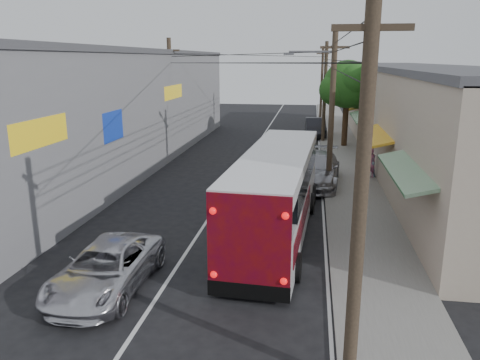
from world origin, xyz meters
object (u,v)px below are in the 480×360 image
at_px(parked_suv, 316,169).
at_px(parked_car_mid, 304,147).
at_px(pedestrian_far, 369,162).
at_px(coach_bus, 277,192).
at_px(parked_car_far, 315,127).
at_px(jeepney, 106,268).
at_px(pedestrian_near, 370,163).

xyz_separation_m(parked_suv, parked_car_mid, (-0.78, 7.47, -0.15)).
height_order(parked_suv, pedestrian_far, pedestrian_far).
bearing_deg(coach_bus, parked_car_far, 89.63).
height_order(parked_car_mid, pedestrian_far, pedestrian_far).
xyz_separation_m(jeepney, parked_car_far, (6.21, 29.61, 0.12)).
relative_size(jeepney, pedestrian_far, 2.81).
bearing_deg(parked_car_far, pedestrian_far, -81.08).
bearing_deg(parked_car_far, pedestrian_near, -81.17).
xyz_separation_m(jeepney, parked_car_mid, (5.41, 20.54, 0.03)).
relative_size(coach_bus, parked_suv, 1.93).
xyz_separation_m(parked_suv, parked_car_far, (0.02, 16.54, -0.06)).
bearing_deg(parked_car_far, jeepney, -104.41).
distance_m(parked_car_mid, parked_car_far, 9.11).
bearing_deg(jeepney, pedestrian_near, 58.87).
bearing_deg(coach_bus, pedestrian_near, 67.08).
height_order(coach_bus, pedestrian_far, coach_bus).
distance_m(coach_bus, parked_car_far, 24.24).
height_order(jeepney, parked_car_far, parked_car_far).
bearing_deg(pedestrian_near, jeepney, 45.22).
relative_size(jeepney, parked_car_far, 1.00).
relative_size(jeepney, pedestrian_near, 2.91).
height_order(jeepney, pedestrian_far, pedestrian_far).
height_order(parked_car_far, pedestrian_far, pedestrian_far).
bearing_deg(parked_car_mid, coach_bus, -88.22).
relative_size(parked_suv, parked_car_mid, 1.43).
bearing_deg(parked_suv, jeepney, -110.88).
distance_m(coach_bus, jeepney, 7.20).
xyz_separation_m(coach_bus, parked_car_mid, (0.79, 15.10, -0.98)).
relative_size(pedestrian_near, pedestrian_far, 0.97).
relative_size(coach_bus, parked_car_far, 2.36).
xyz_separation_m(pedestrian_near, pedestrian_far, (-0.02, 0.19, 0.03)).
xyz_separation_m(coach_bus, parked_car_far, (1.59, 24.17, -0.89)).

